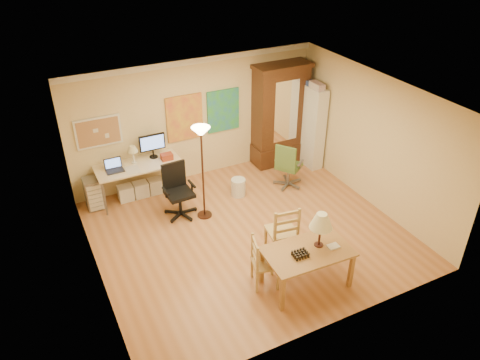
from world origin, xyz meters
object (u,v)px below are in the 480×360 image
office_chair_green (288,175)px  office_chair_black (179,202)px  dining_table (312,242)px  armoire (279,121)px  bookshelf (311,127)px  computer_desk (141,176)px

office_chair_green → office_chair_black: bearing=179.0°
dining_table → armoire: armoire is taller
dining_table → office_chair_green: dining_table is taller
office_chair_green → bookshelf: (0.99, 0.67, 0.67)m
computer_desk → office_chair_black: bearing=-64.4°
computer_desk → office_chair_green: computer_desk is taller
office_chair_green → bookshelf: bookshelf is taller
office_chair_black → bookshelf: bookshelf is taller
computer_desk → bookshelf: (3.95, -0.36, 0.47)m
office_chair_green → bookshelf: size_ratio=0.55×
bookshelf → armoire: bearing=143.1°
computer_desk → office_chair_green: 3.13m
armoire → office_chair_black: bearing=-159.8°
armoire → computer_desk: bearing=-178.7°
office_chair_black → bookshelf: 3.59m
office_chair_black → armoire: 3.17m
dining_table → office_chair_black: dining_table is taller
dining_table → bookshelf: size_ratio=0.74×
dining_table → bookshelf: (2.25, 3.39, 0.13)m
office_chair_black → office_chair_green: bearing=-1.0°
office_chair_black → armoire: (2.89, 1.06, 0.74)m
dining_table → armoire: size_ratio=0.59×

